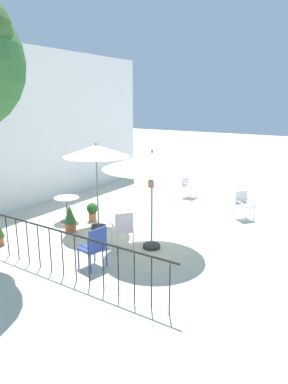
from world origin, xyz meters
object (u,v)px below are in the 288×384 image
Objects in this scene: patio_chair_0 at (95,245)px; patio_chair_2 at (123,228)px; cafe_table_0 at (67,205)px; patio_chair_3 at (188,184)px; patio_umbrella_0 at (96,152)px; patio_umbrella_1 at (152,161)px; potted_plant_3 at (151,177)px; potted_plant_1 at (70,218)px; potted_plant_0 at (92,211)px; patio_chair_1 at (243,203)px.

patio_chair_0 is 0.99× the size of patio_chair_2.
patio_chair_3 is (4.53, -1.83, -0.03)m from cafe_table_0.
patio_chair_3 is at bearing -21.98° from cafe_table_0.
patio_chair_0 is at bearing -141.32° from patio_umbrella_0.
patio_umbrella_1 is 3.27× the size of cafe_table_0.
patio_chair_0 is 1.11× the size of potted_plant_3.
potted_plant_1 is at bearing 96.90° from patio_umbrella_1.
patio_umbrella_1 is (-0.34, -2.02, -0.01)m from patio_umbrella_0.
potted_plant_3 is (5.19, 0.24, -0.11)m from cafe_table_0.
potted_plant_1 is (-0.58, -0.70, -0.12)m from cafe_table_0.
potted_plant_3 is at bearing 32.22° from patio_umbrella_1.
potted_plant_1 is (1.32, 2.06, -0.13)m from patio_chair_0.
patio_umbrella_0 is 2.87× the size of potted_plant_3.
cafe_table_0 is 3.35m from patio_chair_0.
potted_plant_3 is (0.66, 2.07, -0.08)m from patio_chair_3.
potted_plant_1 is 5.85m from potted_plant_3.
patio_chair_2 is at bearing 127.54° from patio_umbrella_1.
cafe_table_0 is 0.88× the size of potted_plant_3.
potted_plant_0 is (2.34, 2.14, -0.21)m from patio_chair_0.
patio_chair_1 is at bearing -113.32° from potted_plant_3.
potted_plant_3 is (4.75, 0.86, 0.09)m from potted_plant_0.
patio_chair_2 is (-0.43, 0.56, -1.65)m from patio_umbrella_1.
potted_plant_3 is (7.09, 3.00, -0.12)m from patio_chair_0.
patio_umbrella_0 reaches higher than cafe_table_0.
patio_chair_2 is 1.67× the size of potted_plant_0.
patio_umbrella_0 is 5.62m from potted_plant_3.
potted_plant_1 is (0.13, 1.94, -0.14)m from patio_chair_2.
potted_plant_3 is at bearing 22.91° from patio_chair_0.
patio_chair_0 reaches higher than potted_plant_0.
patio_umbrella_1 is at bearing 161.04° from patio_chair_1.
patio_umbrella_0 is 2.59× the size of patio_chair_0.
potted_plant_1 is at bearing -129.82° from cafe_table_0.
patio_chair_1 is 5.28m from potted_plant_1.
cafe_table_0 is 5.43m from patio_chair_1.
patio_chair_1 reaches higher than potted_plant_0.
patio_chair_0 is at bearing -174.48° from patio_chair_2.
potted_plant_1 is at bearing 86.17° from patio_chair_2.
patio_chair_3 is at bearing 8.84° from patio_chair_2.
patio_chair_3 reaches higher than cafe_table_0.
potted_plant_3 is (2.00, 4.64, -0.09)m from patio_chair_1.
patio_chair_0 is (-1.62, 0.45, -1.67)m from patio_umbrella_1.
cafe_table_0 is at bearing 85.02° from patio_umbrella_1.
patio_umbrella_1 is at bearing -99.47° from patio_umbrella_0.
patio_umbrella_1 is at bearing -163.98° from patio_chair_3.
patio_chair_1 is 1.01× the size of patio_chair_3.
patio_umbrella_1 is at bearing -83.10° from potted_plant_1.
patio_umbrella_1 is 2.90× the size of patio_chair_3.
potted_plant_3 is (5.77, 0.94, 0.01)m from potted_plant_1.
patio_chair_3 is at bearing 16.02° from patio_umbrella_1.
patio_chair_1 is (5.09, -1.64, -0.03)m from patio_chair_0.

